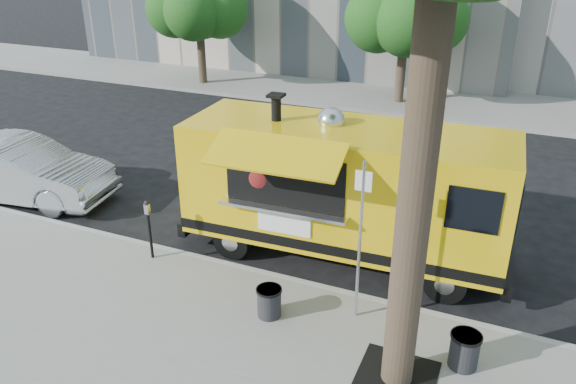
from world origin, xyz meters
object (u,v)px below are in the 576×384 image
food_truck (343,188)px  trash_bin_left (269,301)px  sign_post (360,233)px  parking_meter (149,223)px  sedan (21,170)px  trash_bin_right (464,349)px  far_tree_a (198,0)px  far_tree_b (406,7)px

food_truck → trash_bin_left: bearing=-101.5°
sign_post → parking_meter: size_ratio=2.25×
sedan → trash_bin_right: size_ratio=8.15×
parking_meter → sign_post: bearing=-2.5°
parking_meter → food_truck: food_truck is taller
parking_meter → trash_bin_right: size_ratio=2.23×
sign_post → trash_bin_left: bearing=-157.0°
sedan → parking_meter: bearing=-112.7°
far_tree_a → sign_post: (11.55, -13.85, -1.93)m
food_truck → trash_bin_left: 2.99m
food_truck → trash_bin_right: size_ratio=11.73×
trash_bin_left → sign_post: bearing=23.0°
trash_bin_right → trash_bin_left: bearing=-179.3°
trash_bin_left → sedan: bearing=165.2°
sign_post → food_truck: bearing=115.2°
far_tree_b → trash_bin_left: (1.12, -14.86, -3.38)m
far_tree_a → far_tree_b: bearing=2.5°
trash_bin_left → trash_bin_right: 3.38m
sedan → trash_bin_left: (8.15, -2.16, -0.35)m
far_tree_b → sedan: 14.83m
sign_post → trash_bin_right: (1.95, -0.57, -1.38)m
sign_post → food_truck: (-1.00, 2.12, -0.24)m
trash_bin_left → far_tree_b: bearing=94.3°
trash_bin_left → trash_bin_right: size_ratio=0.94×
far_tree_b → sedan: size_ratio=1.13×
far_tree_a → far_tree_b: 9.01m
far_tree_a → food_truck: (10.55, -11.73, -2.16)m
parking_meter → trash_bin_left: (3.12, -0.81, -0.53)m
far_tree_a → far_tree_b: (9.00, 0.40, 0.06)m
parking_meter → trash_bin_right: parking_meter is taller
far_tree_a → sign_post: bearing=-50.2°
far_tree_a → sign_post: far_tree_a is taller
far_tree_a → food_truck: 15.93m
far_tree_b → parking_meter: size_ratio=4.12×
sign_post → parking_meter: sign_post is taller
food_truck → trash_bin_left: size_ratio=12.51×
parking_meter → trash_bin_right: (6.50, -0.77, -0.51)m
trash_bin_left → trash_bin_right: (3.38, 0.04, 0.02)m
far_tree_a → parking_meter: 15.59m
far_tree_a → trash_bin_right: bearing=-46.9°
sedan → far_tree_b: bearing=-36.6°
far_tree_a → trash_bin_left: far_tree_a is taller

